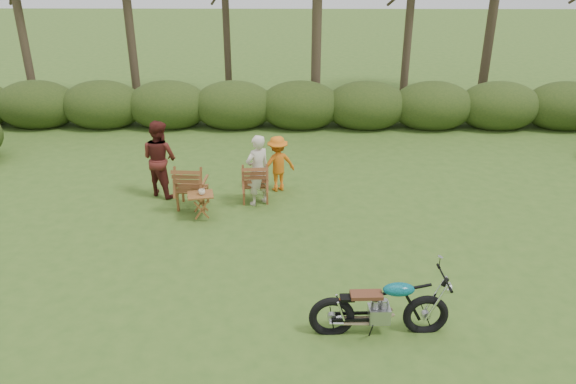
{
  "coord_description": "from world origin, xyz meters",
  "views": [
    {
      "loc": [
        -0.19,
        -7.53,
        5.28
      ],
      "look_at": [
        -0.29,
        2.1,
        0.9
      ],
      "focal_mm": 35.0,
      "sensor_mm": 36.0,
      "label": 1
    }
  ],
  "objects_px": {
    "motorcycle": "(377,331)",
    "cup": "(202,192)",
    "adult_a": "(258,203)",
    "adult_b": "(163,194)",
    "lawn_chair_left": "(194,207)",
    "side_table": "(201,206)",
    "lawn_chair_right": "(256,200)",
    "child": "(278,190)"
  },
  "relations": [
    {
      "from": "adult_a",
      "to": "adult_b",
      "type": "bearing_deg",
      "value": -49.9
    },
    {
      "from": "motorcycle",
      "to": "adult_a",
      "type": "distance_m",
      "value": 4.77
    },
    {
      "from": "side_table",
      "to": "cup",
      "type": "distance_m",
      "value": 0.33
    },
    {
      "from": "adult_b",
      "to": "lawn_chair_right",
      "type": "bearing_deg",
      "value": -157.26
    },
    {
      "from": "cup",
      "to": "lawn_chair_right",
      "type": "bearing_deg",
      "value": 41.17
    },
    {
      "from": "motorcycle",
      "to": "adult_a",
      "type": "height_order",
      "value": "adult_a"
    },
    {
      "from": "motorcycle",
      "to": "adult_b",
      "type": "height_order",
      "value": "adult_b"
    },
    {
      "from": "motorcycle",
      "to": "child",
      "type": "height_order",
      "value": "child"
    },
    {
      "from": "lawn_chair_left",
      "to": "side_table",
      "type": "bearing_deg",
      "value": 118.71
    },
    {
      "from": "motorcycle",
      "to": "adult_b",
      "type": "bearing_deg",
      "value": 128.57
    },
    {
      "from": "side_table",
      "to": "cup",
      "type": "relative_size",
      "value": 4.1
    },
    {
      "from": "child",
      "to": "motorcycle",
      "type": "bearing_deg",
      "value": 83.61
    },
    {
      "from": "motorcycle",
      "to": "cup",
      "type": "distance_m",
      "value": 4.78
    },
    {
      "from": "motorcycle",
      "to": "adult_a",
      "type": "relative_size",
      "value": 1.23
    },
    {
      "from": "adult_b",
      "to": "cup",
      "type": "bearing_deg",
      "value": 163.5
    },
    {
      "from": "adult_a",
      "to": "lawn_chair_left",
      "type": "bearing_deg",
      "value": -30.59
    },
    {
      "from": "lawn_chair_left",
      "to": "child",
      "type": "relative_size",
      "value": 0.78
    },
    {
      "from": "motorcycle",
      "to": "lawn_chair_left",
      "type": "distance_m",
      "value": 5.37
    },
    {
      "from": "motorcycle",
      "to": "lawn_chair_right",
      "type": "relative_size",
      "value": 2.07
    },
    {
      "from": "lawn_chair_left",
      "to": "adult_a",
      "type": "height_order",
      "value": "adult_a"
    },
    {
      "from": "motorcycle",
      "to": "cup",
      "type": "height_order",
      "value": "cup"
    },
    {
      "from": "lawn_chair_left",
      "to": "child",
      "type": "xyz_separation_m",
      "value": [
        1.79,
        0.9,
        0.0
      ]
    },
    {
      "from": "adult_a",
      "to": "motorcycle",
      "type": "bearing_deg",
      "value": 77.35
    },
    {
      "from": "motorcycle",
      "to": "cup",
      "type": "xyz_separation_m",
      "value": [
        -3.09,
        3.6,
        0.6
      ]
    },
    {
      "from": "adult_a",
      "to": "adult_b",
      "type": "height_order",
      "value": "adult_b"
    },
    {
      "from": "adult_a",
      "to": "adult_b",
      "type": "relative_size",
      "value": 0.91
    },
    {
      "from": "lawn_chair_left",
      "to": "side_table",
      "type": "relative_size",
      "value": 1.83
    },
    {
      "from": "adult_a",
      "to": "child",
      "type": "distance_m",
      "value": 0.84
    },
    {
      "from": "cup",
      "to": "child",
      "type": "xyz_separation_m",
      "value": [
        1.49,
        1.47,
        -0.6
      ]
    },
    {
      "from": "lawn_chair_left",
      "to": "adult_b",
      "type": "bearing_deg",
      "value": -36.14
    },
    {
      "from": "lawn_chair_left",
      "to": "adult_b",
      "type": "xyz_separation_m",
      "value": [
        -0.79,
        0.65,
        0.0
      ]
    },
    {
      "from": "adult_b",
      "to": "side_table",
      "type": "bearing_deg",
      "value": 163.0
    },
    {
      "from": "adult_b",
      "to": "child",
      "type": "distance_m",
      "value": 2.6
    },
    {
      "from": "lawn_chair_right",
      "to": "cup",
      "type": "relative_size",
      "value": 6.95
    },
    {
      "from": "motorcycle",
      "to": "lawn_chair_left",
      "type": "height_order",
      "value": "motorcycle"
    },
    {
      "from": "lawn_chair_right",
      "to": "motorcycle",
      "type": "bearing_deg",
      "value": 110.35
    },
    {
      "from": "cup",
      "to": "lawn_chair_left",
      "type": "bearing_deg",
      "value": 117.88
    },
    {
      "from": "side_table",
      "to": "adult_b",
      "type": "relative_size",
      "value": 0.32
    },
    {
      "from": "side_table",
      "to": "adult_b",
      "type": "xyz_separation_m",
      "value": [
        -1.06,
        1.19,
        -0.27
      ]
    },
    {
      "from": "lawn_chair_left",
      "to": "side_table",
      "type": "xyz_separation_m",
      "value": [
        0.26,
        -0.55,
        0.27
      ]
    },
    {
      "from": "lawn_chair_right",
      "to": "child",
      "type": "xyz_separation_m",
      "value": [
        0.47,
        0.58,
        0.0
      ]
    },
    {
      "from": "cup",
      "to": "adult_b",
      "type": "relative_size",
      "value": 0.08
    }
  ]
}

